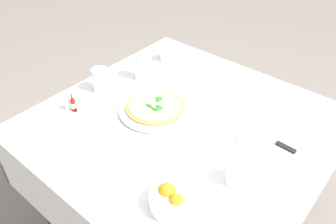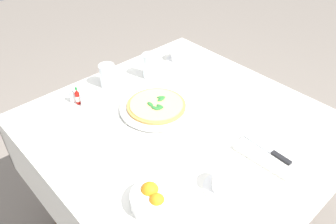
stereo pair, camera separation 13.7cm
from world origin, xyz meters
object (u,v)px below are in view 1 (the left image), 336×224
water_glass_left_edge (101,81)px  napkin_folded (273,144)px  pizza_plate (155,109)px  dinner_knife (273,141)px  salt_shaker (67,104)px  citrus_bowl (172,199)px  water_glass_center_back (142,68)px  pepper_shaker (80,107)px  coffee_cup_far_left (237,176)px  coffee_cup_near_left (167,55)px  pizza (155,106)px  hot_sauce_bottle (73,104)px

water_glass_left_edge → napkin_folded: size_ratio=0.48×
water_glass_left_edge → pizza_plate: bearing=-171.7°
dinner_knife → salt_shaker: size_ratio=3.48×
napkin_folded → salt_shaker: salt_shaker is taller
citrus_bowl → water_glass_center_back: bearing=-39.1°
napkin_folded → pepper_shaker: (0.71, 0.33, 0.02)m
salt_shaker → pepper_shaker: 0.06m
pizza_plate → coffee_cup_far_left: coffee_cup_far_left is taller
pizza_plate → napkin_folded: (-0.47, -0.12, -0.00)m
coffee_cup_near_left → water_glass_center_back: (-0.02, 0.21, 0.02)m
pizza_plate → dinner_knife: (-0.47, -0.12, 0.01)m
pizza → coffee_cup_near_left: size_ratio=1.89×
coffee_cup_near_left → pepper_shaker: 0.56m
water_glass_left_edge → napkin_folded: (-0.76, -0.16, -0.04)m
citrus_bowl → pepper_shaker: size_ratio=2.67×
dinner_knife → water_glass_left_edge: bearing=14.2°
coffee_cup_far_left → water_glass_left_edge: 0.75m
salt_shaker → pepper_shaker: (-0.06, -0.02, 0.00)m
water_glass_center_back → salt_shaker: water_glass_center_back is taller
coffee_cup_near_left → water_glass_center_back: size_ratio=1.07×
coffee_cup_far_left → hot_sauce_bottle: 0.73m
coffee_cup_far_left → pizza_plate: bearing=-13.9°
salt_shaker → pepper_shaker: bearing=-160.3°
pizza → salt_shaker: salt_shaker is taller
pizza_plate → water_glass_left_edge: bearing=8.3°
citrus_bowl → dinner_knife: bearing=-104.9°
coffee_cup_far_left → napkin_folded: 0.24m
water_glass_left_edge → citrus_bowl: (-0.64, 0.27, -0.02)m
water_glass_center_back → hot_sauce_bottle: bearing=83.1°
napkin_folded → citrus_bowl: bearing=72.5°
coffee_cup_far_left → dinner_knife: 0.24m
coffee_cup_far_left → pizza: bearing=-13.9°
water_glass_center_back → napkin_folded: (-0.69, 0.03, -0.05)m
pizza_plate → citrus_bowl: 0.48m
pizza_plate → dinner_knife: bearing=-165.5°
citrus_bowl → water_glass_left_edge: bearing=-23.2°
pizza → pepper_shaker: bearing=41.7°
pizza → hot_sauce_bottle: bearing=39.8°
water_glass_center_back → coffee_cup_far_left: bearing=158.9°
coffee_cup_far_left → napkin_folded: size_ratio=0.59×
coffee_cup_far_left → napkin_folded: (-0.01, -0.23, -0.02)m
coffee_cup_near_left → citrus_bowl: size_ratio=0.87×
napkin_folded → coffee_cup_near_left: bearing=-20.7°
water_glass_center_back → pepper_shaker: (0.02, 0.35, -0.03)m
pepper_shaker → citrus_bowl: bearing=169.4°
hot_sauce_bottle → napkin_folded: bearing=-155.3°
pizza → coffee_cup_far_left: 0.47m
dinner_knife → citrus_bowl: 0.45m
pizza_plate → pizza: pizza is taller
water_glass_center_back → citrus_bowl: size_ratio=0.81×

